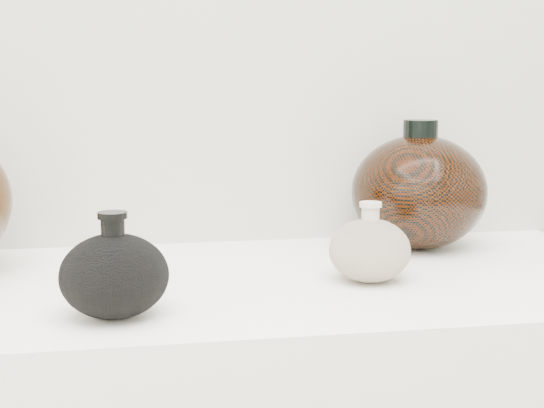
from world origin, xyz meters
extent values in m
cube|color=white|center=(0.00, 0.95, 0.89)|extent=(1.20, 0.50, 0.03)
ellipsoid|color=black|center=(-0.15, 0.80, 0.95)|extent=(0.16, 0.16, 0.10)
cylinder|color=black|center=(-0.15, 0.80, 1.00)|extent=(0.03, 0.03, 0.03)
cylinder|color=black|center=(-0.15, 0.80, 1.02)|extent=(0.04, 0.04, 0.01)
ellipsoid|color=beige|center=(0.19, 0.91, 0.94)|extent=(0.15, 0.15, 0.09)
cylinder|color=beige|center=(0.19, 0.91, 0.99)|extent=(0.03, 0.03, 0.03)
cylinder|color=beige|center=(0.19, 0.91, 1.01)|extent=(0.04, 0.04, 0.01)
ellipsoid|color=black|center=(0.33, 1.10, 0.99)|extent=(0.26, 0.26, 0.18)
cylinder|color=black|center=(0.33, 1.10, 1.09)|extent=(0.07, 0.07, 0.03)
camera|label=1|loc=(-0.12, -0.05, 1.16)|focal=50.00mm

